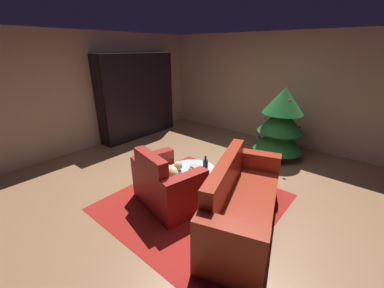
% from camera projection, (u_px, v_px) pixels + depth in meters
% --- Properties ---
extents(ground_plane, '(7.50, 7.50, 0.00)m').
position_uv_depth(ground_plane, '(204.00, 189.00, 3.94)').
color(ground_plane, '#936A48').
extents(wall_back, '(6.37, 0.06, 2.51)m').
position_uv_depth(wall_back, '(281.00, 90.00, 5.52)').
color(wall_back, tan).
rests_on(wall_back, ground).
extents(wall_left, '(0.06, 5.84, 2.51)m').
position_uv_depth(wall_left, '(94.00, 91.00, 5.35)').
color(wall_left, tan).
rests_on(wall_left, ground).
extents(area_rug, '(2.27, 2.37, 0.01)m').
position_uv_depth(area_rug, '(194.00, 202.00, 3.60)').
color(area_rug, maroon).
rests_on(area_rug, ground).
extents(bookshelf_unit, '(0.40, 2.07, 2.04)m').
position_uv_depth(bookshelf_unit, '(142.00, 97.00, 6.08)').
color(bookshelf_unit, black).
rests_on(bookshelf_unit, ground).
extents(armchair_red, '(1.14, 0.87, 0.87)m').
position_uv_depth(armchair_red, '(167.00, 185.00, 3.47)').
color(armchair_red, maroon).
rests_on(armchair_red, ground).
extents(couch_red, '(1.26, 2.03, 0.90)m').
position_uv_depth(couch_red, '(242.00, 204.00, 3.04)').
color(couch_red, maroon).
rests_on(couch_red, ground).
extents(coffee_table, '(0.72, 0.72, 0.47)m').
position_uv_depth(coffee_table, '(193.00, 172.00, 3.59)').
color(coffee_table, black).
rests_on(coffee_table, ground).
extents(book_stack_on_table, '(0.18, 0.16, 0.07)m').
position_uv_depth(book_stack_on_table, '(196.00, 168.00, 3.55)').
color(book_stack_on_table, gray).
rests_on(book_stack_on_table, coffee_table).
extents(bottle_on_table, '(0.07, 0.07, 0.26)m').
position_uv_depth(bottle_on_table, '(205.00, 166.00, 3.46)').
color(bottle_on_table, navy).
rests_on(bottle_on_table, coffee_table).
extents(decorated_tree, '(1.01, 1.01, 1.46)m').
position_uv_depth(decorated_tree, '(281.00, 122.00, 4.84)').
color(decorated_tree, brown).
rests_on(decorated_tree, ground).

